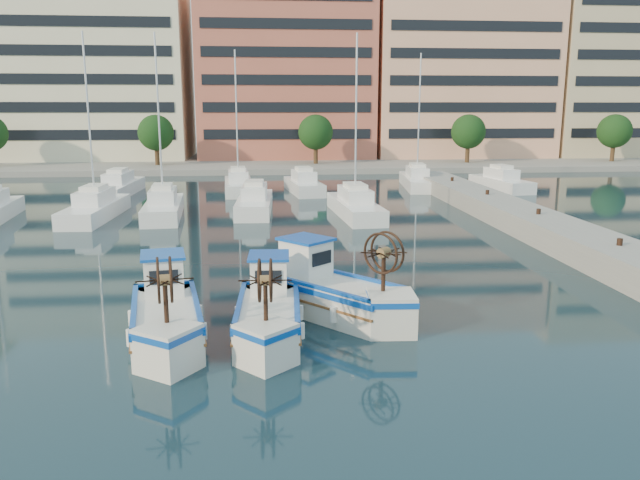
{
  "coord_description": "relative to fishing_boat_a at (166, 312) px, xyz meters",
  "views": [
    {
      "loc": [
        -2.13,
        -18.71,
        6.96
      ],
      "look_at": [
        0.21,
        6.85,
        1.5
      ],
      "focal_mm": 35.0,
      "sensor_mm": 36.0,
      "label": 1
    }
  ],
  "objects": [
    {
      "name": "fishing_boat_c",
      "position": [
        5.27,
        1.77,
        0.04
      ],
      "size": [
        4.82,
        5.06,
        3.21
      ],
      "rotation": [
        0.0,
        0.0,
        0.73
      ],
      "color": "silver",
      "rests_on": "ground"
    },
    {
      "name": "ground",
      "position": [
        5.16,
        0.24,
        -0.85
      ],
      "size": [
        300.0,
        300.0,
        0.0
      ],
      "primitive_type": "plane",
      "color": "#182F3E",
      "rests_on": "ground"
    },
    {
      "name": "fishing_boat_b",
      "position": [
        3.12,
        0.02,
        -0.04
      ],
      "size": [
        2.12,
        4.78,
        2.95
      ],
      "rotation": [
        0.0,
        0.0,
        -0.04
      ],
      "color": "silver",
      "rests_on": "ground"
    },
    {
      "name": "yacht_marina",
      "position": [
        2.3,
        27.94,
        -0.32
      ],
      "size": [
        40.85,
        23.26,
        11.5
      ],
      "color": "white",
      "rests_on": "ground"
    },
    {
      "name": "fishing_boat_a",
      "position": [
        0.0,
        0.0,
        0.0
      ],
      "size": [
        2.78,
        5.08,
        3.08
      ],
      "rotation": [
        0.0,
        0.0,
        0.17
      ],
      "color": "silver",
      "rests_on": "ground"
    },
    {
      "name": "quay",
      "position": [
        18.16,
        8.24,
        -0.25
      ],
      "size": [
        3.0,
        60.0,
        1.2
      ],
      "primitive_type": "cube",
      "color": "gray",
      "rests_on": "ground"
    },
    {
      "name": "waterfront",
      "position": [
        14.39,
        65.28,
        10.25
      ],
      "size": [
        180.0,
        40.0,
        25.6
      ],
      "color": "gray",
      "rests_on": "ground"
    }
  ]
}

